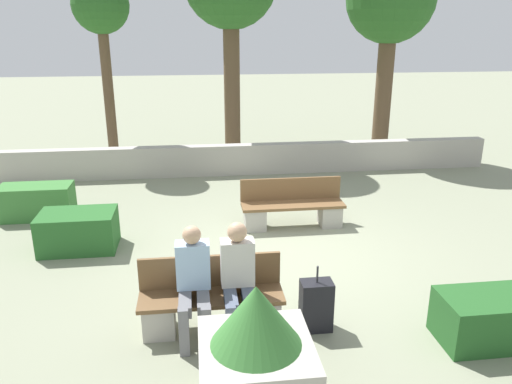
{
  "coord_description": "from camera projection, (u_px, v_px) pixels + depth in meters",
  "views": [
    {
      "loc": [
        -1.27,
        -6.87,
        3.39
      ],
      "look_at": [
        -0.35,
        0.5,
        0.9
      ],
      "focal_mm": 35.0,
      "sensor_mm": 36.0,
      "label": 1
    }
  ],
  "objects": [
    {
      "name": "tree_center_right",
      "position": [
        391.0,
        3.0,
        12.43
      ],
      "size": [
        2.23,
        2.23,
        5.16
      ],
      "color": "brown",
      "rests_on": "ground_plane"
    },
    {
      "name": "person_seated_man",
      "position": [
        194.0,
        279.0,
        5.53
      ],
      "size": [
        0.38,
        0.64,
        1.31
      ],
      "color": "slate",
      "rests_on": "ground_plane"
    },
    {
      "name": "hedge_block_near_left",
      "position": [
        78.0,
        231.0,
        7.88
      ],
      "size": [
        1.17,
        0.75,
        0.61
      ],
      "color": "#286028",
      "rests_on": "ground_plane"
    },
    {
      "name": "bench_front",
      "position": [
        212.0,
        304.0,
        5.81
      ],
      "size": [
        1.67,
        0.48,
        0.83
      ],
      "color": "brown",
      "rests_on": "ground_plane"
    },
    {
      "name": "bench_left_side",
      "position": [
        292.0,
        209.0,
        8.78
      ],
      "size": [
        1.8,
        0.48,
        0.83
      ],
      "rotation": [
        0.0,
        0.0,
        -0.03
      ],
      "color": "brown",
      "rests_on": "ground_plane"
    },
    {
      "name": "hedge_block_mid_left",
      "position": [
        37.0,
        202.0,
        9.16
      ],
      "size": [
        1.29,
        0.6,
        0.62
      ],
      "color": "#3D7A38",
      "rests_on": "ground_plane"
    },
    {
      "name": "ground_plane",
      "position": [
        282.0,
        257.0,
        7.7
      ],
      "size": [
        60.0,
        60.0,
        0.0
      ],
      "primitive_type": "plane",
      "color": "gray"
    },
    {
      "name": "tree_leftmost",
      "position": [
        101.0,
        13.0,
        11.54
      ],
      "size": [
        1.32,
        1.32,
        4.5
      ],
      "color": "brown",
      "rests_on": "ground_plane"
    },
    {
      "name": "perimeter_wall",
      "position": [
        249.0,
        159.0,
        11.9
      ],
      "size": [
        11.73,
        0.3,
        0.71
      ],
      "color": "#ADA89E",
      "rests_on": "ground_plane"
    },
    {
      "name": "planter_corner_left",
      "position": [
        256.0,
        360.0,
        4.39
      ],
      "size": [
        1.0,
        1.0,
        1.32
      ],
      "color": "#ADA89E",
      "rests_on": "ground_plane"
    },
    {
      "name": "suitcase",
      "position": [
        316.0,
        306.0,
        5.77
      ],
      "size": [
        0.37,
        0.24,
        0.81
      ],
      "color": "black",
      "rests_on": "ground_plane"
    },
    {
      "name": "person_seated_woman",
      "position": [
        239.0,
        275.0,
        5.59
      ],
      "size": [
        0.38,
        0.64,
        1.32
      ],
      "color": "#515B70",
      "rests_on": "ground_plane"
    }
  ]
}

